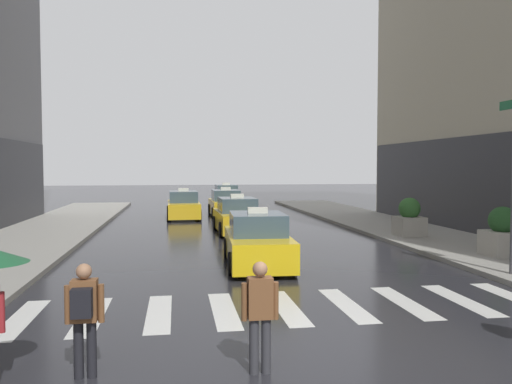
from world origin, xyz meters
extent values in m
plane|color=#26262B|center=(0.00, 0.00, 0.00)|extent=(160.00, 160.00, 0.00)
cube|color=silver|center=(-5.40, 3.00, 0.00)|extent=(0.50, 2.80, 0.01)
cube|color=silver|center=(-4.05, 3.00, 0.00)|extent=(0.50, 2.80, 0.01)
cube|color=silver|center=(-2.70, 3.00, 0.00)|extent=(0.50, 2.80, 0.01)
cube|color=silver|center=(-1.35, 3.00, 0.00)|extent=(0.50, 2.80, 0.01)
cube|color=silver|center=(0.00, 3.00, 0.00)|extent=(0.50, 2.80, 0.01)
cube|color=silver|center=(1.35, 3.00, 0.00)|extent=(0.50, 2.80, 0.01)
cube|color=silver|center=(2.70, 3.00, 0.00)|extent=(0.50, 2.80, 0.01)
cube|color=silver|center=(4.05, 3.00, 0.00)|extent=(0.50, 2.80, 0.01)
cube|color=#196638|center=(6.54, 4.91, 4.70)|extent=(0.04, 0.84, 0.24)
cube|color=yellow|center=(0.12, 7.72, 0.56)|extent=(2.03, 4.59, 0.84)
cube|color=#384C5B|center=(0.11, 7.62, 1.30)|extent=(1.70, 2.18, 0.64)
cube|color=silver|center=(0.11, 7.62, 1.71)|extent=(0.61, 0.27, 0.18)
cylinder|color=black|center=(-0.67, 9.11, 0.33)|extent=(0.25, 0.67, 0.66)
cylinder|color=black|center=(1.04, 9.02, 0.33)|extent=(0.25, 0.67, 0.66)
cylinder|color=black|center=(-0.80, 6.41, 0.33)|extent=(0.25, 0.67, 0.66)
cylinder|color=black|center=(0.90, 6.33, 0.33)|extent=(0.25, 0.67, 0.66)
cube|color=#F2EAB2|center=(-0.40, 10.02, 0.60)|extent=(0.20, 0.05, 0.14)
cube|color=#F2EAB2|center=(0.86, 9.95, 0.60)|extent=(0.20, 0.05, 0.14)
cube|color=gold|center=(0.43, 15.58, 0.56)|extent=(1.90, 4.54, 0.84)
cube|color=#384C5B|center=(0.43, 15.48, 1.30)|extent=(1.65, 2.14, 0.64)
cube|color=silver|center=(0.43, 15.48, 1.71)|extent=(0.61, 0.25, 0.18)
cylinder|color=black|center=(-0.46, 16.91, 0.33)|extent=(0.23, 0.66, 0.66)
cylinder|color=black|center=(1.25, 16.95, 0.33)|extent=(0.23, 0.66, 0.66)
cylinder|color=black|center=(-0.40, 14.21, 0.33)|extent=(0.23, 0.66, 0.66)
cylinder|color=black|center=(1.31, 14.25, 0.33)|extent=(0.23, 0.66, 0.66)
cube|color=#F2EAB2|center=(-0.25, 17.84, 0.60)|extent=(0.20, 0.04, 0.14)
cube|color=#F2EAB2|center=(1.01, 17.86, 0.60)|extent=(0.20, 0.04, 0.14)
cube|color=gold|center=(-1.92, 22.51, 0.56)|extent=(1.88, 4.53, 0.84)
cube|color=#384C5B|center=(-1.91, 22.41, 1.30)|extent=(1.64, 2.13, 0.64)
cube|color=silver|center=(-1.91, 22.41, 1.71)|extent=(0.60, 0.25, 0.18)
cylinder|color=black|center=(-2.80, 23.85, 0.33)|extent=(0.23, 0.66, 0.66)
cylinder|color=black|center=(-1.09, 23.88, 0.33)|extent=(0.23, 0.66, 0.66)
cylinder|color=black|center=(-2.75, 21.15, 0.33)|extent=(0.23, 0.66, 0.66)
cylinder|color=black|center=(-1.04, 21.18, 0.33)|extent=(0.23, 0.66, 0.66)
cube|color=#F2EAB2|center=(-2.59, 24.77, 0.60)|extent=(0.20, 0.04, 0.14)
cube|color=#F2EAB2|center=(-1.33, 24.79, 0.60)|extent=(0.20, 0.04, 0.14)
cube|color=gold|center=(0.69, 23.64, 0.56)|extent=(1.86, 4.52, 0.84)
cube|color=#384C5B|center=(0.69, 23.54, 1.30)|extent=(1.63, 2.12, 0.64)
cube|color=silver|center=(0.69, 23.54, 1.71)|extent=(0.60, 0.25, 0.18)
cylinder|color=black|center=(-0.19, 24.98, 0.33)|extent=(0.23, 0.66, 0.66)
cylinder|color=black|center=(1.52, 25.00, 0.33)|extent=(0.23, 0.66, 0.66)
cylinder|color=black|center=(-0.15, 22.28, 0.33)|extent=(0.23, 0.66, 0.66)
cylinder|color=black|center=(1.56, 22.30, 0.33)|extent=(0.23, 0.66, 0.66)
cube|color=#F2EAB2|center=(0.02, 25.90, 0.60)|extent=(0.20, 0.04, 0.14)
cube|color=#F2EAB2|center=(1.28, 25.92, 0.60)|extent=(0.20, 0.04, 0.14)
cube|color=gold|center=(1.60, 32.75, 0.56)|extent=(1.95, 4.56, 0.84)
cube|color=#384C5B|center=(1.60, 32.65, 1.30)|extent=(1.67, 2.15, 0.64)
cube|color=silver|center=(1.60, 32.65, 1.71)|extent=(0.61, 0.26, 0.18)
cylinder|color=black|center=(0.70, 34.07, 0.33)|extent=(0.24, 0.67, 0.66)
cylinder|color=black|center=(2.41, 34.13, 0.33)|extent=(0.24, 0.67, 0.66)
cylinder|color=black|center=(0.79, 31.38, 0.33)|extent=(0.24, 0.67, 0.66)
cylinder|color=black|center=(2.50, 31.43, 0.33)|extent=(0.24, 0.67, 0.66)
cube|color=#F2EAB2|center=(0.89, 35.00, 0.60)|extent=(0.20, 0.05, 0.14)
cube|color=#F2EAB2|center=(2.15, 35.04, 0.60)|extent=(0.20, 0.05, 0.14)
cylinder|color=maroon|center=(-4.66, -0.37, 1.07)|extent=(0.09, 0.09, 0.55)
cylinder|color=black|center=(-3.72, -0.11, 0.41)|extent=(0.14, 0.14, 0.82)
cylinder|color=black|center=(-3.54, -0.11, 0.41)|extent=(0.14, 0.14, 0.82)
cube|color=brown|center=(-3.63, -0.11, 1.12)|extent=(0.36, 0.24, 0.60)
sphere|color=#9E7051|center=(-3.63, -0.11, 1.54)|extent=(0.22, 0.22, 0.22)
cylinder|color=brown|center=(-3.86, -0.11, 1.07)|extent=(0.09, 0.09, 0.55)
cylinder|color=brown|center=(-3.40, -0.11, 1.07)|extent=(0.09, 0.09, 0.55)
cube|color=black|center=(-3.63, -0.33, 1.14)|extent=(0.28, 0.18, 0.40)
cylinder|color=#333338|center=(-1.23, -0.36, 0.41)|extent=(0.14, 0.14, 0.82)
cylinder|color=#333338|center=(-1.05, -0.36, 0.41)|extent=(0.14, 0.14, 0.82)
cube|color=brown|center=(-1.14, -0.36, 1.12)|extent=(0.36, 0.24, 0.60)
sphere|color=#9E7051|center=(-1.14, -0.36, 1.54)|extent=(0.22, 0.22, 0.22)
cylinder|color=brown|center=(-1.37, -0.36, 1.07)|extent=(0.09, 0.09, 0.55)
cylinder|color=brown|center=(-0.91, -0.36, 1.07)|extent=(0.09, 0.09, 0.55)
cube|color=#A8A399|center=(8.11, 7.33, 0.55)|extent=(1.10, 1.10, 0.80)
sphere|color=#234C23|center=(8.11, 7.33, 1.30)|extent=(0.90, 0.90, 0.90)
cube|color=#A8A399|center=(7.31, 12.30, 0.55)|extent=(1.10, 1.10, 0.80)
sphere|color=#33662D|center=(7.31, 12.30, 1.30)|extent=(0.90, 0.90, 0.90)
camera|label=1|loc=(-2.33, -7.53, 3.02)|focal=35.55mm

